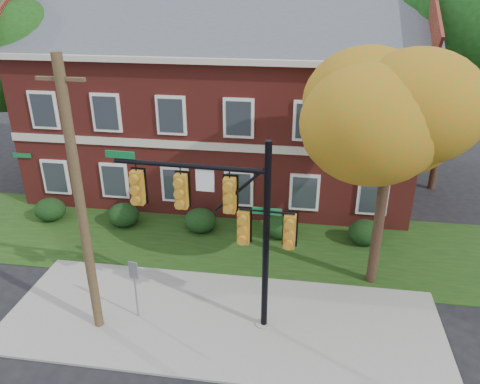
# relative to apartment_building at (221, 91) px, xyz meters

# --- Properties ---
(ground) EXTENTS (120.00, 120.00, 0.00)m
(ground) POSITION_rel_apartment_building_xyz_m (2.00, -11.95, -4.99)
(ground) COLOR black
(ground) RESTS_ON ground
(sidewalk) EXTENTS (14.00, 5.00, 0.08)m
(sidewalk) POSITION_rel_apartment_building_xyz_m (2.00, -10.95, -4.95)
(sidewalk) COLOR gray
(sidewalk) RESTS_ON ground
(grass_strip) EXTENTS (30.00, 6.00, 0.04)m
(grass_strip) POSITION_rel_apartment_building_xyz_m (2.00, -5.95, -4.97)
(grass_strip) COLOR #193811
(grass_strip) RESTS_ON ground
(apartment_building) EXTENTS (18.80, 8.80, 9.74)m
(apartment_building) POSITION_rel_apartment_building_xyz_m (0.00, 0.00, 0.00)
(apartment_building) COLOR maroon
(apartment_building) RESTS_ON ground
(hedge_far_left) EXTENTS (1.40, 1.26, 1.05)m
(hedge_far_left) POSITION_rel_apartment_building_xyz_m (-7.00, -5.25, -4.46)
(hedge_far_left) COLOR black
(hedge_far_left) RESTS_ON ground
(hedge_left) EXTENTS (1.40, 1.26, 1.05)m
(hedge_left) POSITION_rel_apartment_building_xyz_m (-3.50, -5.25, -4.46)
(hedge_left) COLOR black
(hedge_left) RESTS_ON ground
(hedge_center) EXTENTS (1.40, 1.26, 1.05)m
(hedge_center) POSITION_rel_apartment_building_xyz_m (0.00, -5.25, -4.46)
(hedge_center) COLOR black
(hedge_center) RESTS_ON ground
(hedge_right) EXTENTS (1.40, 1.26, 1.05)m
(hedge_right) POSITION_rel_apartment_building_xyz_m (3.50, -5.25, -4.46)
(hedge_right) COLOR black
(hedge_right) RESTS_ON ground
(hedge_far_right) EXTENTS (1.40, 1.26, 1.05)m
(hedge_far_right) POSITION_rel_apartment_building_xyz_m (7.00, -5.25, -4.46)
(hedge_far_right) COLOR black
(hedge_far_right) RESTS_ON ground
(tree_near_right) EXTENTS (4.50, 4.25, 8.58)m
(tree_near_right) POSITION_rel_apartment_building_xyz_m (7.22, -8.09, 1.68)
(tree_near_right) COLOR black
(tree_near_right) RESTS_ON ground
(tree_left_rear) EXTENTS (5.40, 5.10, 8.88)m
(tree_left_rear) POSITION_rel_apartment_building_xyz_m (-9.73, -1.12, 1.69)
(tree_left_rear) COLOR black
(tree_left_rear) RESTS_ON ground
(tree_right_rear) EXTENTS (6.30, 5.95, 10.62)m
(tree_right_rear) POSITION_rel_apartment_building_xyz_m (11.31, 0.86, 3.13)
(tree_right_rear) COLOR black
(tree_right_rear) RESTS_ON ground
(tree_far_rear) EXTENTS (6.84, 6.46, 11.52)m
(tree_far_rear) POSITION_rel_apartment_building_xyz_m (1.34, 7.84, 3.86)
(tree_far_rear) COLOR black
(tree_far_rear) RESTS_ON ground
(traffic_signal) EXTENTS (5.58, 0.56, 6.22)m
(traffic_signal) POSITION_rel_apartment_building_xyz_m (2.26, -10.94, -1.12)
(traffic_signal) COLOR gray
(traffic_signal) RESTS_ON ground
(utility_pole) EXTENTS (1.32, 0.29, 8.49)m
(utility_pole) POSITION_rel_apartment_building_xyz_m (-1.81, -11.75, -0.68)
(utility_pole) COLOR #463520
(utility_pole) RESTS_ON ground
(sign_post) EXTENTS (0.31, 0.11, 2.15)m
(sign_post) POSITION_rel_apartment_building_xyz_m (-0.72, -11.17, -3.52)
(sign_post) COLOR slate
(sign_post) RESTS_ON ground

